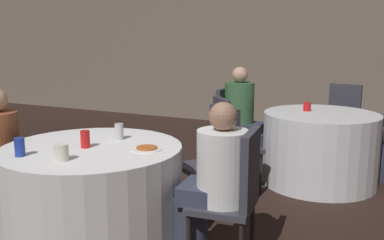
{
  "coord_description": "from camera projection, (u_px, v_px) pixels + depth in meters",
  "views": [
    {
      "loc": [
        1.64,
        -2.3,
        1.5
      ],
      "look_at": [
        0.21,
        0.79,
        0.84
      ],
      "focal_mm": 40.0,
      "sensor_mm": 36.0,
      "label": 1
    }
  ],
  "objects": [
    {
      "name": "wall_back",
      "position": [
        284.0,
        43.0,
        7.05
      ],
      "size": [
        16.0,
        0.06,
        2.8
      ],
      "color": "#7A6B5B",
      "rests_on": "ground_plane"
    },
    {
      "name": "table_near",
      "position": [
        94.0,
        196.0,
        3.1
      ],
      "size": [
        1.29,
        1.29,
        0.74
      ],
      "color": "white",
      "rests_on": "ground_plane"
    },
    {
      "name": "table_far",
      "position": [
        320.0,
        148.0,
        4.43
      ],
      "size": [
        1.16,
        1.16,
        0.74
      ],
      "color": "silver",
      "rests_on": "ground_plane"
    },
    {
      "name": "chair_near_northeast",
      "position": [
        216.0,
        152.0,
        3.59
      ],
      "size": [
        0.56,
        0.56,
        0.93
      ],
      "rotation": [
        0.0,
        0.0,
        -3.74
      ],
      "color": "#383842",
      "rests_on": "ground_plane"
    },
    {
      "name": "chair_near_east",
      "position": [
        237.0,
        189.0,
        2.72
      ],
      "size": [
        0.44,
        0.44,
        0.93
      ],
      "rotation": [
        0.0,
        0.0,
        -4.62
      ],
      "color": "#383842",
      "rests_on": "ground_plane"
    },
    {
      "name": "chair_far_southwest",
      "position": [
        229.0,
        137.0,
        4.14
      ],
      "size": [
        0.56,
        0.56,
        0.93
      ],
      "rotation": [
        0.0,
        0.0,
        -0.87
      ],
      "color": "#383842",
      "rests_on": "ground_plane"
    },
    {
      "name": "chair_far_west",
      "position": [
        231.0,
        122.0,
        4.85
      ],
      "size": [
        0.42,
        0.42,
        0.93
      ],
      "rotation": [
        0.0,
        0.0,
        -1.62
      ],
      "color": "#383842",
      "rests_on": "ground_plane"
    },
    {
      "name": "chair_far_north",
      "position": [
        342.0,
        116.0,
        5.23
      ],
      "size": [
        0.44,
        0.45,
        0.93
      ],
      "rotation": [
        0.0,
        0.0,
        -3.25
      ],
      "color": "#383842",
      "rests_on": "ground_plane"
    },
    {
      "name": "person_floral_shirt",
      "position": [
        6.0,
        156.0,
        3.45
      ],
      "size": [
        0.5,
        0.33,
        1.11
      ],
      "rotation": [
        0.0,
        0.0,
        -1.6
      ],
      "color": "#282828",
      "rests_on": "ground_plane"
    },
    {
      "name": "person_white_shirt",
      "position": [
        211.0,
        185.0,
        2.77
      ],
      "size": [
        0.5,
        0.35,
        1.11
      ],
      "rotation": [
        0.0,
        0.0,
        -4.62
      ],
      "color": "#33384C",
      "rests_on": "ground_plane"
    },
    {
      "name": "person_green_jacket",
      "position": [
        245.0,
        120.0,
        4.77
      ],
      "size": [
        0.5,
        0.33,
        1.18
      ],
      "rotation": [
        0.0,
        0.0,
        -1.62
      ],
      "color": "#33384C",
      "rests_on": "ground_plane"
    },
    {
      "name": "pizza_plate_near",
      "position": [
        147.0,
        148.0,
        2.95
      ],
      "size": [
        0.22,
        0.22,
        0.02
      ],
      "color": "white",
      "rests_on": "table_near"
    },
    {
      "name": "soda_can_red",
      "position": [
        85.0,
        139.0,
        2.99
      ],
      "size": [
        0.07,
        0.07,
        0.12
      ],
      "color": "red",
      "rests_on": "table_near"
    },
    {
      "name": "soda_can_blue",
      "position": [
        20.0,
        147.0,
        2.78
      ],
      "size": [
        0.07,
        0.07,
        0.12
      ],
      "color": "#1E38A5",
      "rests_on": "table_near"
    },
    {
      "name": "soda_can_silver",
      "position": [
        119.0,
        132.0,
        3.23
      ],
      "size": [
        0.07,
        0.07,
        0.12
      ],
      "color": "silver",
      "rests_on": "table_near"
    },
    {
      "name": "cup_near",
      "position": [
        62.0,
        153.0,
        2.67
      ],
      "size": [
        0.09,
        0.09,
        0.11
      ],
      "color": "silver",
      "rests_on": "table_near"
    },
    {
      "name": "cup_far",
      "position": [
        307.0,
        107.0,
        4.48
      ],
      "size": [
        0.08,
        0.08,
        0.09
      ],
      "color": "red",
      "rests_on": "table_far"
    }
  ]
}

